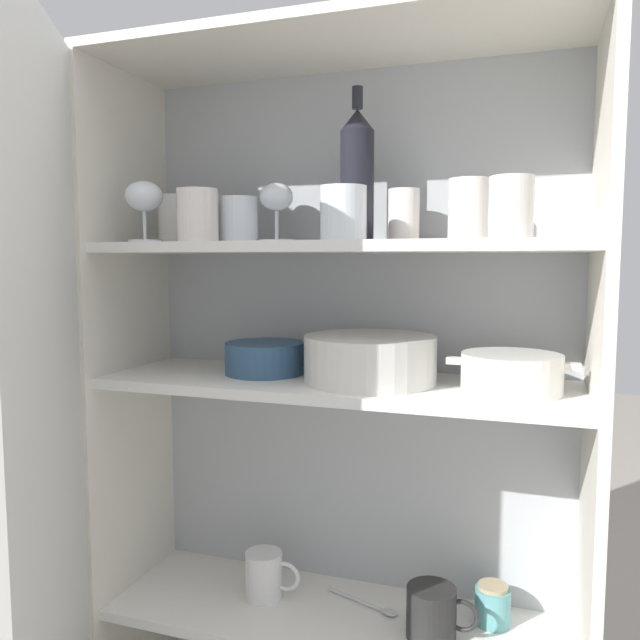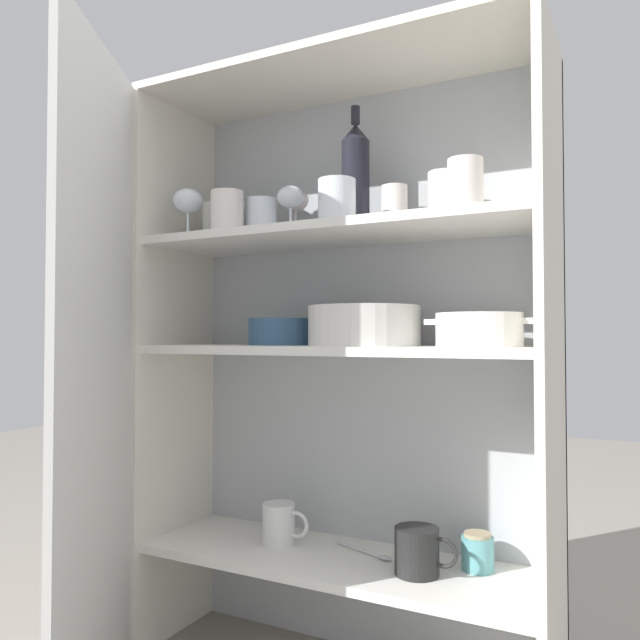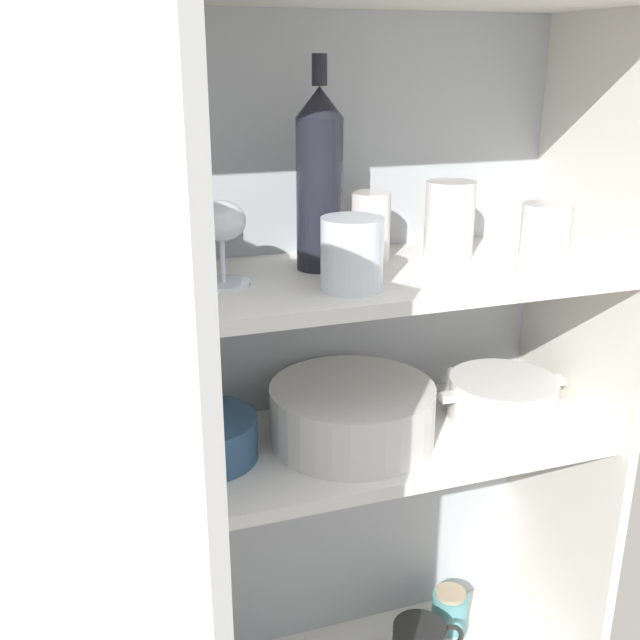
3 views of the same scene
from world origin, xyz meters
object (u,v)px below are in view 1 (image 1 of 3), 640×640
Objects in this scene: mixing_bowl_large at (265,357)px; casserole_dish at (511,373)px; wine_bottle at (357,175)px; plate_stack_white at (370,359)px; coffee_mug_primary at (265,575)px; storage_jar at (493,605)px.

mixing_bowl_large is 0.72× the size of casserole_dish.
mixing_bowl_large is (-0.19, -0.02, -0.36)m from wine_bottle.
wine_bottle is at bearing 133.67° from plate_stack_white.
mixing_bowl_large is (-0.23, 0.02, -0.01)m from plate_stack_white.
coffee_mug_primary is at bearing -92.09° from mixing_bowl_large.
casserole_dish is at bearing -9.47° from wine_bottle.
wine_bottle is 3.74× the size of storage_jar.
mixing_bowl_large is at bearing -173.93° from storage_jar.
mixing_bowl_large reaches higher than storage_jar.
wine_bottle is at bearing 6.44° from mixing_bowl_large.
casserole_dish is 0.68m from coffee_mug_primary.
casserole_dish reaches higher than mixing_bowl_large.
casserole_dish is (0.49, -0.03, -0.00)m from mixing_bowl_large.
storage_jar is (0.46, 0.06, -0.01)m from coffee_mug_primary.
wine_bottle reaches higher than coffee_mug_primary.
casserole_dish is at bearing -2.47° from coffee_mug_primary.
mixing_bowl_large is at bearing 87.91° from coffee_mug_primary.
casserole_dish is at bearing -3.34° from mixing_bowl_large.
plate_stack_white reaches higher than coffee_mug_primary.
plate_stack_white is 1.11× the size of casserole_dish.
coffee_mug_primary is at bearing 177.53° from casserole_dish.
wine_bottle is at bearing 8.63° from coffee_mug_primary.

